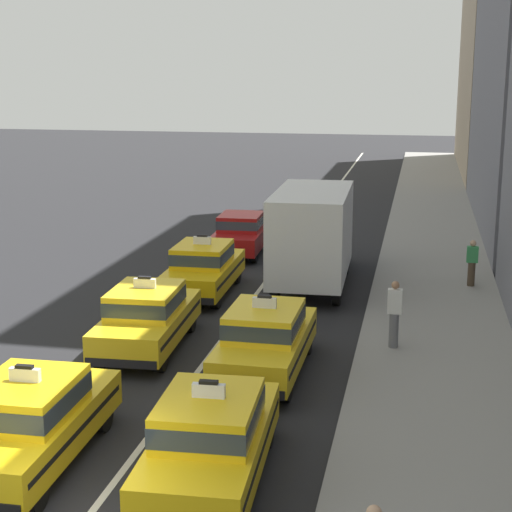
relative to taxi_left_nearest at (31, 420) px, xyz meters
The scene contains 11 objects.
lane_stripe_left_right 17.73m from the taxi_left_nearest, 84.54° to the left, with size 0.14×80.00×0.01m, color silver.
sidewalk_curb 14.60m from the taxi_left_nearest, 60.02° to the left, with size 4.00×90.00×0.15m, color gray.
taxi_left_nearest is the anchor object (origin of this frame).
taxi_left_second 6.38m from the taxi_left_nearest, 90.03° to the left, with size 2.03×4.64×1.96m.
taxi_left_third 11.72m from the taxi_left_nearest, 89.82° to the left, with size 1.91×4.60×1.96m.
sedan_left_fourth 17.65m from the taxi_left_nearest, 90.18° to the left, with size 1.93×4.37×1.58m.
taxi_right_nearest 3.36m from the taxi_left_nearest, ahead, with size 2.02×4.64×1.96m.
taxi_right_second 6.22m from the taxi_left_nearest, 58.08° to the left, with size 1.84×4.57×1.96m.
box_truck_right_third 14.11m from the taxi_left_nearest, 76.40° to the left, with size 2.45×7.02×3.27m.
pedestrian_near_crosswalk 16.30m from the taxi_left_nearest, 58.82° to the left, with size 0.36×0.24×1.52m.
pedestrian_mid_block 9.64m from the taxi_left_nearest, 50.00° to the left, with size 0.36×0.24×1.73m.
Camera 1 is at (5.02, -10.10, 7.05)m, focal length 56.94 mm.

